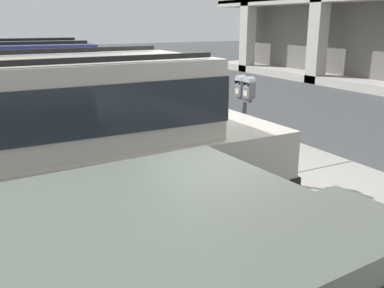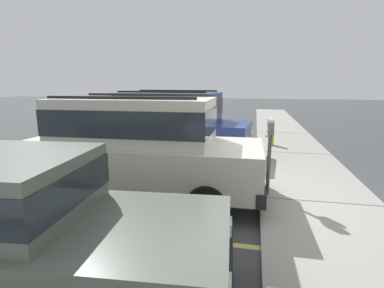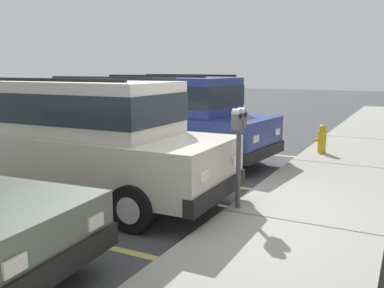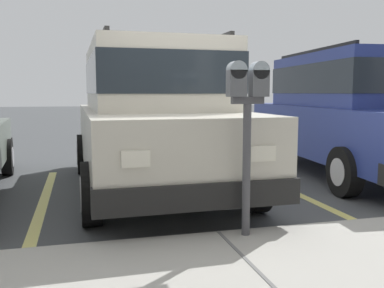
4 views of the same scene
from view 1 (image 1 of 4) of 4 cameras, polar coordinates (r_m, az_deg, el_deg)
The scene contains 7 objects.
ground_plane at distance 6.05m, azimuth 4.96°, elevation -7.19°, with size 80.00×80.00×0.10m.
sidewalk at distance 6.77m, azimuth 14.28°, elevation -4.08°, with size 40.00×2.20×0.12m.
parking_stall_lines at distance 4.16m, azimuth 0.81°, elevation -18.06°, with size 13.16×4.80×0.01m.
silver_suv at distance 4.70m, azimuth -15.82°, elevation 0.07°, with size 2.07×4.81×2.03m.
red_sedan at distance 7.94m, azimuth -23.42°, elevation 5.72°, with size 2.32×4.93×2.03m.
parking_meter_near at distance 6.03m, azimuth 6.99°, elevation 5.41°, with size 0.35×0.12×1.49m.
fire_hydrant at distance 10.62m, azimuth -7.26°, elevation 5.81°, with size 0.30×0.30×0.70m.
Camera 1 is at (4.63, -3.07, 2.34)m, focal length 40.00 mm.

